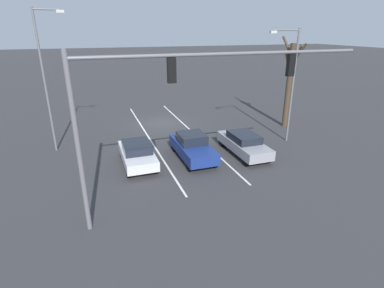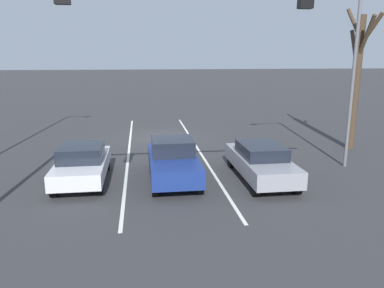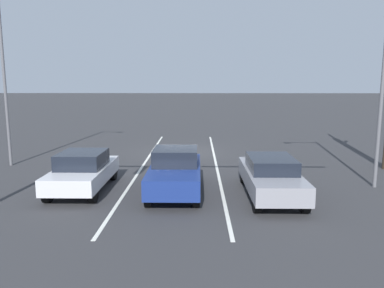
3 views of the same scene
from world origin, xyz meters
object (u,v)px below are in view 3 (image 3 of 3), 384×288
(car_gray_leftlane_front, at_px, (271,176))
(car_silver_rightlane_front, at_px, (83,171))
(car_navy_midlane_front, at_px, (175,171))
(street_lamp_left_shoulder, at_px, (377,67))
(street_lamp_right_shoulder, at_px, (6,59))
(traffic_signal_gantry, at_px, (28,16))

(car_gray_leftlane_front, bearing_deg, car_silver_rightlane_front, -5.17)
(car_navy_midlane_front, relative_size, street_lamp_left_shoulder, 0.57)
(car_navy_midlane_front, relative_size, car_silver_rightlane_front, 1.06)
(street_lamp_right_shoulder, relative_size, street_lamp_left_shoulder, 1.15)
(traffic_signal_gantry, relative_size, street_lamp_left_shoulder, 1.59)
(car_gray_leftlane_front, height_order, car_silver_rightlane_front, car_silver_rightlane_front)
(car_gray_leftlane_front, distance_m, traffic_signal_gantry, 9.13)
(car_navy_midlane_front, bearing_deg, street_lamp_left_shoulder, -173.83)
(car_gray_leftlane_front, relative_size, street_lamp_left_shoulder, 0.60)
(car_silver_rightlane_front, relative_size, street_lamp_right_shoulder, 0.47)
(traffic_signal_gantry, xyz_separation_m, street_lamp_right_shoulder, (5.47, -9.77, -0.28))
(car_navy_midlane_front, xyz_separation_m, car_silver_rightlane_front, (3.47, -0.21, -0.05))
(car_silver_rightlane_front, bearing_deg, street_lamp_right_shoulder, -41.74)
(traffic_signal_gantry, bearing_deg, street_lamp_left_shoulder, -148.60)
(car_navy_midlane_front, height_order, street_lamp_right_shoulder, street_lamp_right_shoulder)
(street_lamp_right_shoulder, bearing_deg, car_silver_rightlane_front, 138.26)
(street_lamp_left_shoulder, bearing_deg, traffic_signal_gantry, 31.40)
(car_gray_leftlane_front, xyz_separation_m, traffic_signal_gantry, (6.11, 4.96, 4.63))
(car_gray_leftlane_front, xyz_separation_m, street_lamp_left_shoulder, (-4.01, -1.22, 3.83))
(car_silver_rightlane_front, xyz_separation_m, traffic_signal_gantry, (-0.77, 5.58, 4.63))
(car_gray_leftlane_front, height_order, traffic_signal_gantry, traffic_signal_gantry)
(car_silver_rightlane_front, distance_m, street_lamp_right_shoulder, 7.64)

